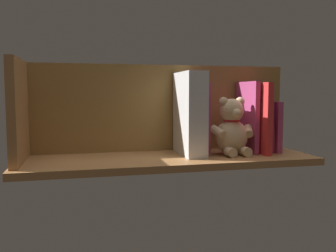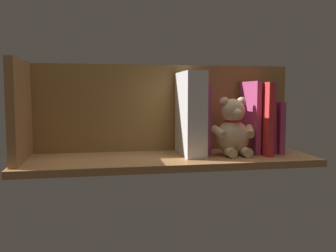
% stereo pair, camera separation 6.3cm
% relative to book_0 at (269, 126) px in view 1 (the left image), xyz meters
% --- Properties ---
extents(ground_plane, '(0.95, 0.31, 0.02)m').
position_rel_book_0_xyz_m(ground_plane, '(0.38, 0.04, -0.10)').
color(ground_plane, '#9E6B3D').
extents(shelf_back_panel, '(0.95, 0.02, 0.31)m').
position_rel_book_0_xyz_m(shelf_back_panel, '(0.38, -0.09, 0.06)').
color(shelf_back_panel, olive).
rests_on(shelf_back_panel, ground_plane).
extents(shelf_side_divider, '(0.02, 0.25, 0.31)m').
position_rel_book_0_xyz_m(shelf_side_divider, '(0.84, 0.04, 0.06)').
color(shelf_side_divider, '#9E6B3D').
rests_on(shelf_side_divider, ground_plane).
extents(book_0, '(0.02, 0.16, 0.18)m').
position_rel_book_0_xyz_m(book_0, '(0.00, 0.00, 0.00)').
color(book_0, '#B23F72').
rests_on(book_0, ground_plane).
extents(book_1, '(0.04, 0.14, 0.24)m').
position_rel_book_0_xyz_m(book_1, '(0.03, -0.01, 0.03)').
color(book_1, '#B23F72').
rests_on(book_1, ground_plane).
extents(book_2, '(0.02, 0.20, 0.24)m').
position_rel_book_0_xyz_m(book_2, '(0.06, 0.02, 0.03)').
color(book_2, red).
rests_on(book_2, ground_plane).
extents(book_3, '(0.02, 0.16, 0.25)m').
position_rel_book_0_xyz_m(book_3, '(0.09, 0.00, 0.03)').
color(book_3, '#B23F72').
rests_on(book_3, ground_plane).
extents(teddy_bear, '(0.16, 0.12, 0.19)m').
position_rel_book_0_xyz_m(teddy_bear, '(0.17, 0.05, -0.00)').
color(teddy_bear, '#D1B284').
rests_on(teddy_bear, ground_plane).
extents(book_4, '(0.03, 0.13, 0.24)m').
position_rel_book_0_xyz_m(book_4, '(0.25, -0.01, 0.03)').
color(book_4, '#B23F72').
rests_on(book_4, ground_plane).
extents(dictionary_thick_white, '(0.06, 0.20, 0.28)m').
position_rel_book_0_xyz_m(dictionary_thick_white, '(0.31, 0.02, 0.05)').
color(dictionary_thick_white, silver).
rests_on(dictionary_thick_white, ground_plane).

